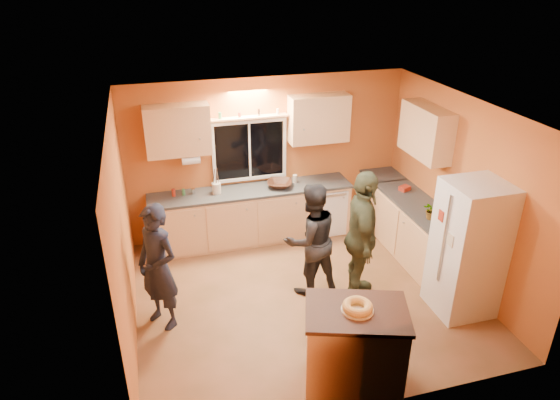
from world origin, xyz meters
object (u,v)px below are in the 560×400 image
object	(u,v)px
refrigerator	(468,249)
island	(354,348)
person_center	(311,239)
person_left	(158,268)
person_right	(362,238)

from	to	relation	value
refrigerator	island	xyz separation A→B (m)	(-1.90, -0.87, -0.39)
refrigerator	person_center	bearing A→B (deg)	152.75
refrigerator	person_left	xyz separation A→B (m)	(-3.79, 0.74, -0.08)
refrigerator	island	size ratio (longest dim) A/B	1.49
island	person_right	size ratio (longest dim) A/B	0.65
person_center	person_right	bearing A→B (deg)	139.24
refrigerator	person_center	distance (m)	2.00
person_right	refrigerator	bearing A→B (deg)	-100.21
person_left	person_right	distance (m)	2.60
island	person_left	world-z (taller)	person_left
refrigerator	person_right	bearing A→B (deg)	154.02
person_left	person_right	size ratio (longest dim) A/B	0.89
refrigerator	person_right	distance (m)	1.33
refrigerator	person_right	world-z (taller)	person_right
person_left	person_center	bearing A→B (deg)	54.57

